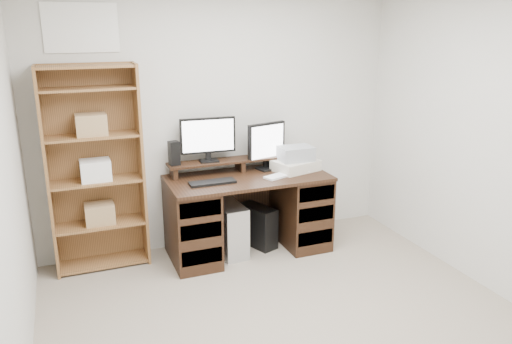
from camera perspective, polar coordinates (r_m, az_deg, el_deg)
room at (r=3.00m, az=7.27°, el=-0.23°), size 3.54×4.04×2.54m
desk at (r=4.76m, az=-0.94°, el=-4.64°), size 1.50×0.70×0.75m
riser_shelf at (r=4.80m, az=-1.83°, el=1.26°), size 1.40×0.22×0.12m
monitor_wide at (r=4.66m, az=-5.52°, el=3.99°), size 0.52×0.14×0.41m
monitor_small at (r=4.81m, az=1.22°, el=3.21°), size 0.41×0.20×0.45m
speaker at (r=4.60m, az=-9.34°, el=2.13°), size 0.10×0.10×0.22m
keyboard_black at (r=4.44m, az=-5.01°, el=-1.19°), size 0.41×0.14×0.02m
keyboard_white at (r=4.65m, az=3.04°, el=-0.33°), size 0.40×0.25×0.02m
mouse at (r=4.76m, az=5.80°, el=0.10°), size 0.09×0.07×0.03m
printer at (r=4.82m, az=4.55°, el=0.76°), size 0.47×0.40×0.10m
basket at (r=4.79m, az=4.58°, el=2.12°), size 0.32×0.23×0.14m
tower_silver at (r=4.77m, az=-3.15°, el=-6.41°), size 0.26×0.51×0.50m
tower_black at (r=4.93m, az=0.19°, el=-6.19°), size 0.31×0.44×0.40m
bookshelf at (r=4.53m, az=-17.90°, el=0.50°), size 0.80×0.30×1.80m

